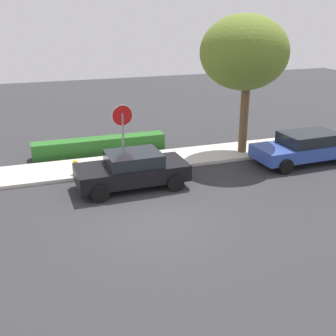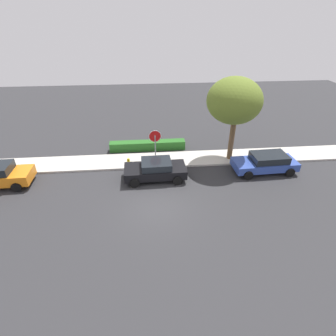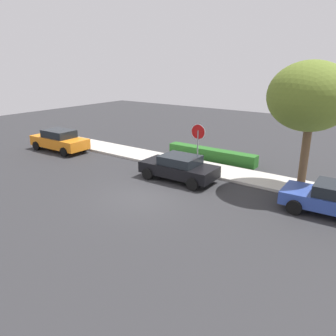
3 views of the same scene
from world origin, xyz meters
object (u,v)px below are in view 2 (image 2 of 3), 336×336
Objects in this scene: stop_sign at (155,142)px; parked_car_black at (155,170)px; parked_car_blue at (266,162)px; street_tree_near_corner at (234,101)px; fire_hydrant at (129,162)px.

parked_car_black is (-0.09, -1.76, -1.25)m from stop_sign.
parked_car_blue is (7.84, 0.28, -0.00)m from parked_car_black.
street_tree_near_corner is at bearing 137.60° from parked_car_blue.
street_tree_near_corner is at bearing 5.11° from stop_sign.
street_tree_near_corner is (5.66, 2.26, 3.87)m from parked_car_black.
stop_sign reaches higher than fire_hydrant.
parked_car_black is at bearing -158.22° from street_tree_near_corner.
stop_sign is 7.98m from parked_car_blue.
stop_sign is at bearing 87.07° from parked_car_black.
parked_car_black is at bearing -92.93° from stop_sign.
fire_hydrant is at bearing 171.41° from parked_car_blue.
parked_car_black is 5.85× the size of fire_hydrant.
fire_hydrant is at bearing 137.37° from parked_car_black.
parked_car_black is 0.67× the size of street_tree_near_corner.
parked_car_blue is at bearing -42.40° from street_tree_near_corner.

